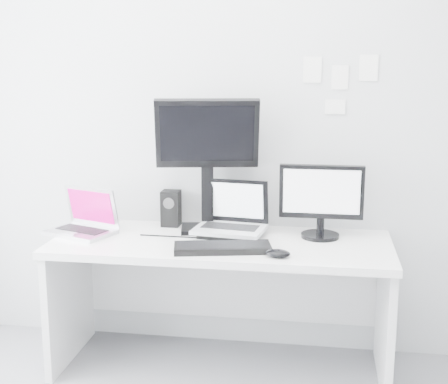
{
  "coord_description": "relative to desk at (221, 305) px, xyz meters",
  "views": [
    {
      "loc": [
        0.52,
        -1.95,
        1.68
      ],
      "look_at": [
        0.02,
        1.23,
        1.0
      ],
      "focal_mm": 50.82,
      "sensor_mm": 36.0,
      "label": 1
    }
  ],
  "objects": [
    {
      "name": "back_wall",
      "position": [
        0.0,
        0.35,
        0.99
      ],
      "size": [
        3.6,
        0.0,
        3.6
      ],
      "primitive_type": "plane",
      "rotation": [
        1.57,
        0.0,
        0.0
      ],
      "color": "silver",
      "rests_on": "ground"
    },
    {
      "name": "desk",
      "position": [
        0.0,
        0.0,
        0.0
      ],
      "size": [
        1.8,
        0.7,
        0.73
      ],
      "primitive_type": "cube",
      "color": "white",
      "rests_on": "ground"
    },
    {
      "name": "macbook",
      "position": [
        -0.79,
        0.01,
        0.5
      ],
      "size": [
        0.42,
        0.37,
        0.26
      ],
      "primitive_type": "cube",
      "rotation": [
        0.0,
        0.0,
        -0.37
      ],
      "color": "#A8A8AD",
      "rests_on": "desk"
    },
    {
      "name": "speaker",
      "position": [
        -0.33,
        0.27,
        0.47
      ],
      "size": [
        0.12,
        0.12,
        0.21
      ],
      "primitive_type": "cube",
      "rotation": [
        0.0,
        0.0,
        -0.19
      ],
      "color": "black",
      "rests_on": "desk"
    },
    {
      "name": "dell_laptop",
      "position": [
        0.03,
        0.08,
        0.52
      ],
      "size": [
        0.41,
        0.33,
        0.31
      ],
      "primitive_type": "cube",
      "rotation": [
        0.0,
        0.0,
        -0.13
      ],
      "color": "silver",
      "rests_on": "desk"
    },
    {
      "name": "rear_monitor",
      "position": [
        -0.11,
        0.19,
        0.75
      ],
      "size": [
        0.59,
        0.3,
        0.76
      ],
      "primitive_type": "cube",
      "rotation": [
        0.0,
        0.0,
        0.19
      ],
      "color": "black",
      "rests_on": "desk"
    },
    {
      "name": "samsung_monitor",
      "position": [
        0.52,
        0.15,
        0.57
      ],
      "size": [
        0.45,
        0.21,
        0.41
      ],
      "primitive_type": "cube",
      "rotation": [
        0.0,
        0.0,
        -0.0
      ],
      "color": "black",
      "rests_on": "desk"
    },
    {
      "name": "keyboard",
      "position": [
        0.04,
        -0.18,
        0.38
      ],
      "size": [
        0.51,
        0.27,
        0.03
      ],
      "primitive_type": "cube",
      "rotation": [
        0.0,
        0.0,
        0.21
      ],
      "color": "black",
      "rests_on": "desk"
    },
    {
      "name": "mouse",
      "position": [
        0.32,
        -0.24,
        0.39
      ],
      "size": [
        0.13,
        0.09,
        0.04
      ],
      "primitive_type": "ellipsoid",
      "rotation": [
        0.0,
        0.0,
        -0.09
      ],
      "color": "black",
      "rests_on": "desk"
    },
    {
      "name": "wall_note_0",
      "position": [
        0.45,
        0.34,
        1.26
      ],
      "size": [
        0.1,
        0.0,
        0.14
      ],
      "primitive_type": "cube",
      "color": "white",
      "rests_on": "back_wall"
    },
    {
      "name": "wall_note_1",
      "position": [
        0.6,
        0.34,
        1.22
      ],
      "size": [
        0.09,
        0.0,
        0.13
      ],
      "primitive_type": "cube",
      "color": "white",
      "rests_on": "back_wall"
    },
    {
      "name": "wall_note_2",
      "position": [
        0.75,
        0.34,
        1.26
      ],
      "size": [
        0.1,
        0.0,
        0.14
      ],
      "primitive_type": "cube",
      "color": "white",
      "rests_on": "back_wall"
    },
    {
      "name": "wall_note_3",
      "position": [
        0.58,
        0.34,
        1.05
      ],
      "size": [
        0.11,
        0.0,
        0.08
      ],
      "primitive_type": "cube",
      "color": "white",
      "rests_on": "back_wall"
    }
  ]
}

